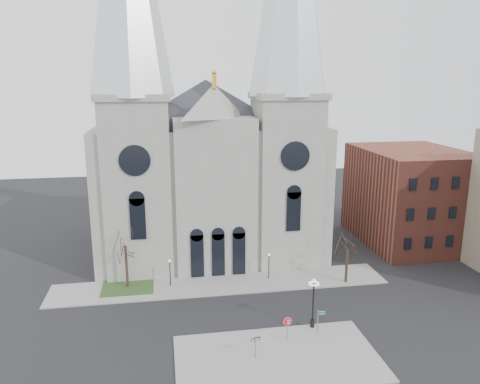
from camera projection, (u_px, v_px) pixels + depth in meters
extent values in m
plane|color=black|center=(235.00, 332.00, 45.66)|extent=(160.00, 160.00, 0.00)
cube|color=gray|center=(278.00, 358.00, 41.34)|extent=(18.00, 10.00, 0.14)
cube|color=gray|center=(221.00, 284.00, 56.19)|extent=(40.00, 6.00, 0.14)
cube|color=#27431C|center=(128.00, 287.00, 55.37)|extent=(6.00, 5.00, 0.18)
cube|color=gray|center=(207.00, 185.00, 68.45)|extent=(30.00, 24.00, 18.00)
pyramid|color=#2D3035|center=(206.00, 79.00, 64.90)|extent=(33.00, 26.40, 6.00)
cube|color=gray|center=(138.00, 187.00, 58.30)|extent=(8.00, 8.00, 22.00)
cylinder|color=black|center=(135.00, 160.00, 53.47)|extent=(3.60, 0.30, 3.60)
cube|color=gray|center=(286.00, 181.00, 61.36)|extent=(8.00, 8.00, 22.00)
cylinder|color=black|center=(295.00, 156.00, 56.54)|extent=(3.60, 0.30, 3.60)
cube|color=gray|center=(215.00, 196.00, 58.69)|extent=(10.00, 5.00, 19.50)
pyramid|color=gray|center=(214.00, 101.00, 55.91)|extent=(11.00, 5.00, 4.00)
cube|color=brown|center=(410.00, 196.00, 69.93)|extent=(14.00, 18.00, 14.00)
cylinder|color=#2D2119|center=(127.00, 267.00, 54.77)|extent=(0.32, 0.32, 5.25)
cylinder|color=#2D2119|center=(347.00, 267.00, 56.21)|extent=(0.32, 0.32, 4.20)
cylinder|color=black|center=(170.00, 274.00, 55.33)|extent=(0.12, 0.12, 3.00)
sphere|color=white|center=(170.00, 261.00, 54.95)|extent=(0.32, 0.32, 0.32)
cylinder|color=black|center=(269.00, 267.00, 57.26)|extent=(0.12, 0.12, 3.00)
sphere|color=white|center=(269.00, 255.00, 56.88)|extent=(0.32, 0.32, 0.32)
cylinder|color=slate|center=(287.00, 329.00, 43.78)|extent=(0.09, 0.09, 2.29)
cylinder|color=red|center=(287.00, 321.00, 43.60)|extent=(0.78, 0.25, 0.80)
cylinder|color=white|center=(287.00, 321.00, 43.60)|extent=(0.83, 0.25, 0.86)
cube|color=white|center=(287.00, 320.00, 43.57)|extent=(0.43, 0.14, 0.10)
cube|color=white|center=(287.00, 323.00, 43.63)|extent=(0.48, 0.15, 0.10)
cylinder|color=black|center=(313.00, 306.00, 45.85)|extent=(0.16, 0.16, 4.54)
cylinder|color=black|center=(312.00, 323.00, 46.29)|extent=(0.43, 0.43, 0.79)
sphere|color=white|center=(314.00, 280.00, 45.21)|extent=(0.32, 0.32, 0.32)
cylinder|color=slate|center=(255.00, 347.00, 41.06)|extent=(0.09, 0.09, 2.04)
cube|color=black|center=(256.00, 339.00, 40.87)|extent=(0.84, 0.38, 0.29)
cylinder|color=slate|center=(318.00, 322.00, 44.85)|extent=(0.10, 0.10, 2.50)
cube|color=#0D5E2D|center=(322.00, 312.00, 44.63)|extent=(0.70, 0.09, 0.17)
cube|color=#0D5E2D|center=(322.00, 314.00, 44.68)|extent=(0.70, 0.09, 0.17)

